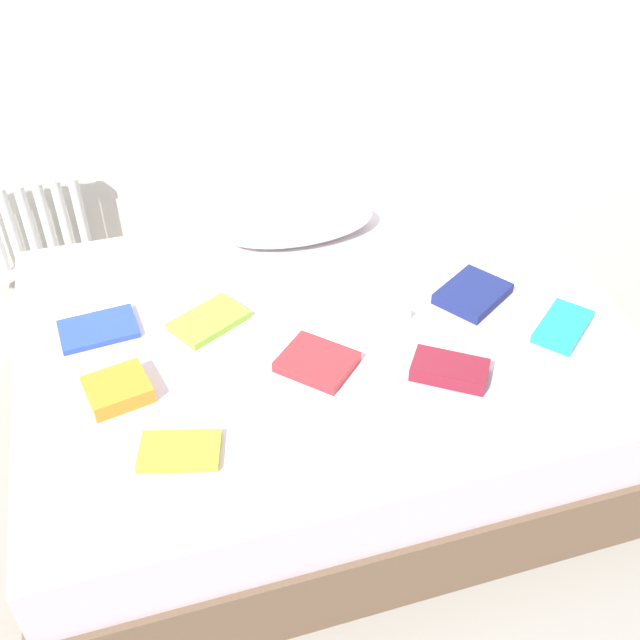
# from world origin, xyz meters

# --- Properties ---
(ground_plane) EXTENTS (8.00, 8.00, 0.00)m
(ground_plane) POSITION_xyz_m (0.00, 0.00, 0.00)
(ground_plane) COLOR #9E998E
(bed) EXTENTS (2.00, 1.50, 0.50)m
(bed) POSITION_xyz_m (0.00, 0.00, 0.25)
(bed) COLOR brown
(bed) RESTS_ON ground
(radiator) EXTENTS (0.48, 0.04, 0.48)m
(radiator) POSITION_xyz_m (-0.97, 1.20, 0.33)
(radiator) COLOR white
(radiator) RESTS_ON ground
(pillow) EXTENTS (0.60, 0.28, 0.12)m
(pillow) POSITION_xyz_m (0.06, 0.54, 0.56)
(pillow) COLOR white
(pillow) RESTS_ON bed
(textbook_orange) EXTENTS (0.21, 0.19, 0.05)m
(textbook_orange) POSITION_xyz_m (-0.68, -0.14, 0.53)
(textbook_orange) COLOR orange
(textbook_orange) RESTS_ON bed
(textbook_white) EXTENTS (0.22, 0.18, 0.04)m
(textbook_white) POSITION_xyz_m (0.17, -0.04, 0.52)
(textbook_white) COLOR white
(textbook_white) RESTS_ON bed
(textbook_lime) EXTENTS (0.28, 0.25, 0.02)m
(textbook_lime) POSITION_xyz_m (-0.36, 0.11, 0.51)
(textbook_lime) COLOR #8CC638
(textbook_lime) RESTS_ON bed
(textbook_maroon) EXTENTS (0.26, 0.23, 0.05)m
(textbook_maroon) POSITION_xyz_m (0.29, -0.34, 0.52)
(textbook_maroon) COLOR maroon
(textbook_maroon) RESTS_ON bed
(textbook_teal) EXTENTS (0.26, 0.25, 0.03)m
(textbook_teal) POSITION_xyz_m (0.74, -0.25, 0.51)
(textbook_teal) COLOR teal
(textbook_teal) RESTS_ON bed
(textbook_navy) EXTENTS (0.30, 0.28, 0.04)m
(textbook_navy) POSITION_xyz_m (0.53, -0.01, 0.52)
(textbook_navy) COLOR navy
(textbook_navy) RESTS_ON bed
(textbook_red) EXTENTS (0.28, 0.28, 0.04)m
(textbook_red) POSITION_xyz_m (-0.08, -0.19, 0.52)
(textbook_red) COLOR red
(textbook_red) RESTS_ON bed
(textbook_blue) EXTENTS (0.26, 0.19, 0.02)m
(textbook_blue) POSITION_xyz_m (-0.71, 0.18, 0.51)
(textbook_blue) COLOR #2847B7
(textbook_blue) RESTS_ON bed
(textbook_yellow) EXTENTS (0.25, 0.19, 0.02)m
(textbook_yellow) POSITION_xyz_m (-0.54, -0.41, 0.51)
(textbook_yellow) COLOR yellow
(textbook_yellow) RESTS_ON bed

